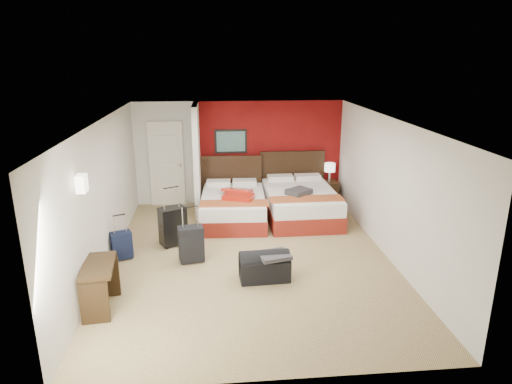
{
  "coord_description": "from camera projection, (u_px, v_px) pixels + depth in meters",
  "views": [
    {
      "loc": [
        -0.59,
        -7.48,
        3.56
      ],
      "look_at": [
        0.18,
        0.8,
        1.0
      ],
      "focal_mm": 31.55,
      "sensor_mm": 36.0,
      "label": 1
    }
  ],
  "objects": [
    {
      "name": "bed_left",
      "position": [
        233.0,
        208.0,
        9.94
      ],
      "size": [
        1.49,
        2.06,
        0.6
      ],
      "primitive_type": "cube",
      "rotation": [
        0.0,
        0.0,
        -0.05
      ],
      "color": "white",
      "rests_on": "ground"
    },
    {
      "name": "partition_wall",
      "position": [
        197.0,
        160.0,
        10.24
      ],
      "size": [
        0.12,
        1.2,
        2.5
      ],
      "primitive_type": "cube",
      "color": "silver",
      "rests_on": "ground"
    },
    {
      "name": "suitcase_charcoal",
      "position": [
        191.0,
        245.0,
        7.95
      ],
      "size": [
        0.48,
        0.35,
        0.64
      ],
      "primitive_type": "cube",
      "rotation": [
        0.0,
        0.0,
        0.2
      ],
      "color": "black",
      "rests_on": "ground"
    },
    {
      "name": "suitcase_navy",
      "position": [
        122.0,
        247.0,
        8.08
      ],
      "size": [
        0.41,
        0.34,
        0.49
      ],
      "primitive_type": "cube",
      "rotation": [
        0.0,
        0.0,
        0.42
      ],
      "color": "black",
      "rests_on": "ground"
    },
    {
      "name": "bed_right",
      "position": [
        300.0,
        204.0,
        10.11
      ],
      "size": [
        1.55,
        2.19,
        0.65
      ],
      "primitive_type": "cube",
      "rotation": [
        0.0,
        0.0,
        0.02
      ],
      "color": "white",
      "rests_on": "ground"
    },
    {
      "name": "desk",
      "position": [
        100.0,
        287.0,
        6.45
      ],
      "size": [
        0.52,
        0.9,
        0.72
      ],
      "primitive_type": "cube",
      "rotation": [
        0.0,
        0.0,
        0.1
      ],
      "color": "#2F1F0F",
      "rests_on": "ground"
    },
    {
      "name": "room_walls",
      "position": [
        175.0,
        173.0,
        9.07
      ],
      "size": [
        5.02,
        6.52,
        2.5
      ],
      "color": "silver",
      "rests_on": "ground"
    },
    {
      "name": "entry_door",
      "position": [
        167.0,
        164.0,
        10.8
      ],
      "size": [
        0.82,
        0.06,
        2.05
      ],
      "primitive_type": "cube",
      "color": "silver",
      "rests_on": "ground"
    },
    {
      "name": "red_accent_panel",
      "position": [
        270.0,
        153.0,
        10.99
      ],
      "size": [
        3.5,
        0.04,
        2.5
      ],
      "primitive_type": "cube",
      "color": "maroon",
      "rests_on": "ground"
    },
    {
      "name": "table_lamp",
      "position": [
        330.0,
        173.0,
        10.87
      ],
      "size": [
        0.33,
        0.33,
        0.46
      ],
      "primitive_type": "cylinder",
      "rotation": [
        0.0,
        0.0,
        0.37
      ],
      "color": "silver",
      "rests_on": "nightstand"
    },
    {
      "name": "jacket_bundle",
      "position": [
        299.0,
        192.0,
        9.7
      ],
      "size": [
        0.62,
        0.6,
        0.12
      ],
      "primitive_type": "cube",
      "rotation": [
        0.0,
        0.0,
        0.64
      ],
      "color": "#393A3F",
      "rests_on": "bed_right"
    },
    {
      "name": "nightstand",
      "position": [
        329.0,
        193.0,
        11.02
      ],
      "size": [
        0.43,
        0.43,
        0.58
      ],
      "primitive_type": "cube",
      "rotation": [
        0.0,
        0.0,
        0.03
      ],
      "color": "#332111",
      "rests_on": "ground"
    },
    {
      "name": "ground",
      "position": [
        250.0,
        257.0,
        8.22
      ],
      "size": [
        6.5,
        6.5,
        0.0
      ],
      "primitive_type": "plane",
      "color": "tan",
      "rests_on": "ground"
    },
    {
      "name": "suitcase_black",
      "position": [
        173.0,
        227.0,
        8.64
      ],
      "size": [
        0.57,
        0.49,
        0.73
      ],
      "primitive_type": "cube",
      "rotation": [
        0.0,
        0.0,
        0.46
      ],
      "color": "black",
      "rests_on": "ground"
    },
    {
      "name": "red_suitcase_open",
      "position": [
        238.0,
        194.0,
        9.75
      ],
      "size": [
        0.88,
        1.02,
        0.11
      ],
      "primitive_type": "cube",
      "rotation": [
        0.0,
        0.0,
        -0.34
      ],
      "color": "#B71D0F",
      "rests_on": "bed_left"
    },
    {
      "name": "jacket_draped",
      "position": [
        274.0,
        255.0,
        7.26
      ],
      "size": [
        0.57,
        0.52,
        0.06
      ],
      "primitive_type": "cube",
      "rotation": [
        0.0,
        0.0,
        0.26
      ],
      "color": "#3A393F",
      "rests_on": "duffel_bag"
    },
    {
      "name": "duffel_bag",
      "position": [
        264.0,
        268.0,
        7.37
      ],
      "size": [
        0.83,
        0.48,
        0.41
      ],
      "primitive_type": "cube",
      "rotation": [
        0.0,
        0.0,
        0.05
      ],
      "color": "black",
      "rests_on": "ground"
    }
  ]
}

